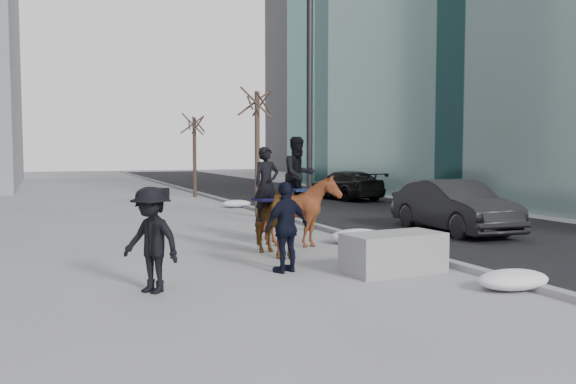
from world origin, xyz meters
name	(u,v)px	position (x,y,z in m)	size (l,w,h in m)	color
ground	(312,276)	(0.00, 0.00, 0.00)	(120.00, 120.00, 0.00)	gray
road	(371,211)	(7.00, 10.00, 0.01)	(8.00, 90.00, 0.01)	black
curb	(273,214)	(3.00, 10.00, 0.06)	(0.25, 90.00, 0.12)	gray
planter	(394,253)	(1.59, -0.29, 0.38)	(1.92, 0.96, 0.77)	#959598
car_near	(454,206)	(6.23, 3.97, 0.75)	(1.59, 4.55, 1.50)	black
car_far	(344,185)	(8.63, 15.41, 0.68)	(1.89, 4.65, 1.35)	black
tree_near	(257,147)	(2.40, 10.01, 2.44)	(1.20, 1.20, 4.87)	#3C2B23
tree_far	(195,153)	(2.40, 19.45, 2.19)	(1.20, 1.20, 4.39)	#3C2A23
mounted_left	(269,216)	(-0.01, 2.34, 0.90)	(1.13, 1.99, 2.43)	#532D10
mounted_right	(300,203)	(1.17, 3.29, 1.07)	(1.64, 1.78, 2.68)	#502510
feeder	(286,227)	(-0.31, 0.52, 0.88)	(1.11, 1.02, 1.75)	black
camera_crew	(151,239)	(-3.00, -0.20, 0.89)	(1.21, 1.30, 1.75)	black
lamppost	(310,58)	(2.60, 5.92, 4.99)	(0.25, 0.85, 9.09)	black
snow_piles	(327,228)	(2.70, 5.00, 0.17)	(1.42, 16.56, 0.36)	silver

